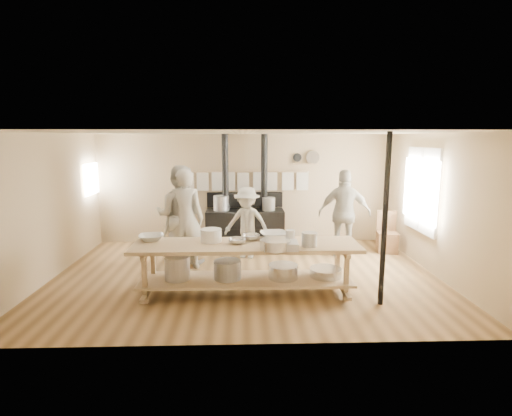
# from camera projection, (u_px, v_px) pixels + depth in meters

# --- Properties ---
(ground) EXTENTS (7.00, 7.00, 0.00)m
(ground) POSITION_uv_depth(u_px,v_px,m) (246.00, 275.00, 7.37)
(ground) COLOR brown
(ground) RESTS_ON ground
(room_shell) EXTENTS (7.00, 7.00, 7.00)m
(room_shell) POSITION_uv_depth(u_px,v_px,m) (245.00, 188.00, 7.09)
(room_shell) COLOR tan
(room_shell) RESTS_ON ground
(window_right) EXTENTS (0.09, 1.50, 1.65)m
(window_right) POSITION_uv_depth(u_px,v_px,m) (422.00, 190.00, 7.82)
(window_right) COLOR beige
(window_right) RESTS_ON ground
(left_opening) EXTENTS (0.00, 0.90, 0.90)m
(left_opening) POSITION_uv_depth(u_px,v_px,m) (91.00, 179.00, 8.95)
(left_opening) COLOR white
(left_opening) RESTS_ON ground
(stove) EXTENTS (1.90, 0.75, 2.60)m
(stove) POSITION_uv_depth(u_px,v_px,m) (245.00, 224.00, 9.37)
(stove) COLOR black
(stove) RESTS_ON ground
(towel_rail) EXTENTS (3.00, 0.04, 0.47)m
(towel_rail) POSITION_uv_depth(u_px,v_px,m) (245.00, 179.00, 9.47)
(towel_rail) COLOR #A0825B
(towel_rail) RESTS_ON ground
(back_wall_shelf) EXTENTS (0.63, 0.14, 0.32)m
(back_wall_shelf) POSITION_uv_depth(u_px,v_px,m) (306.00, 159.00, 9.47)
(back_wall_shelf) COLOR #A0825B
(back_wall_shelf) RESTS_ON ground
(prep_table) EXTENTS (3.60, 0.90, 0.85)m
(prep_table) POSITION_uv_depth(u_px,v_px,m) (246.00, 264.00, 6.40)
(prep_table) COLOR #A0825B
(prep_table) RESTS_ON ground
(support_post) EXTENTS (0.08, 0.08, 2.60)m
(support_post) POSITION_uv_depth(u_px,v_px,m) (385.00, 221.00, 5.89)
(support_post) COLOR black
(support_post) RESTS_ON ground
(cook_far_left) EXTENTS (0.73, 0.49, 1.96)m
(cook_far_left) POSITION_uv_depth(u_px,v_px,m) (185.00, 219.00, 7.68)
(cook_far_left) COLOR #A19D8E
(cook_far_left) RESTS_ON ground
(cook_left) EXTENTS (1.05, 0.86, 1.99)m
(cook_left) POSITION_uv_depth(u_px,v_px,m) (180.00, 215.00, 7.91)
(cook_left) COLOR #A19D8E
(cook_left) RESTS_ON ground
(cook_center) EXTENTS (0.87, 0.73, 1.52)m
(cook_center) POSITION_uv_depth(u_px,v_px,m) (181.00, 227.00, 7.92)
(cook_center) COLOR #A19D8E
(cook_center) RESTS_ON ground
(cook_right) EXTENTS (1.14, 0.60, 1.86)m
(cook_right) POSITION_uv_depth(u_px,v_px,m) (345.00, 213.00, 8.44)
(cook_right) COLOR #A19D8E
(cook_right) RESTS_ON ground
(cook_by_window) EXTENTS (1.09, 0.82, 1.50)m
(cook_by_window) POSITION_uv_depth(u_px,v_px,m) (247.00, 223.00, 8.36)
(cook_by_window) COLOR #A19D8E
(cook_by_window) RESTS_ON ground
(chair) EXTENTS (0.49, 0.49, 0.91)m
(chair) POSITION_uv_depth(u_px,v_px,m) (387.00, 240.00, 8.86)
(chair) COLOR brown
(chair) RESTS_ON ground
(bowl_white_a) EXTENTS (0.47, 0.47, 0.10)m
(bowl_white_a) POSITION_uv_depth(u_px,v_px,m) (151.00, 238.00, 6.53)
(bowl_white_a) COLOR silver
(bowl_white_a) RESTS_ON prep_table
(bowl_steel_a) EXTENTS (0.37, 0.37, 0.09)m
(bowl_steel_a) POSITION_uv_depth(u_px,v_px,m) (237.00, 241.00, 6.33)
(bowl_steel_a) COLOR silver
(bowl_steel_a) RESTS_ON prep_table
(bowl_white_b) EXTENTS (0.49, 0.49, 0.11)m
(bowl_white_b) POSITION_uv_depth(u_px,v_px,m) (274.00, 235.00, 6.67)
(bowl_white_b) COLOR silver
(bowl_white_b) RESTS_ON prep_table
(bowl_steel_b) EXTENTS (0.38, 0.38, 0.09)m
(bowl_steel_b) POSITION_uv_depth(u_px,v_px,m) (251.00, 237.00, 6.56)
(bowl_steel_b) COLOR silver
(bowl_steel_b) RESTS_ON prep_table
(roasting_pan) EXTENTS (0.52, 0.36, 0.11)m
(roasting_pan) POSITION_uv_depth(u_px,v_px,m) (281.00, 245.00, 6.02)
(roasting_pan) COLOR #B2B2B7
(roasting_pan) RESTS_ON prep_table
(mixing_bowl_large) EXTENTS (0.61, 0.61, 0.15)m
(mixing_bowl_large) POSITION_uv_depth(u_px,v_px,m) (275.00, 244.00, 6.02)
(mixing_bowl_large) COLOR silver
(mixing_bowl_large) RESTS_ON prep_table
(bucket_galv) EXTENTS (0.27, 0.27, 0.22)m
(bucket_galv) POSITION_uv_depth(u_px,v_px,m) (309.00, 239.00, 6.17)
(bucket_galv) COLOR gray
(bucket_galv) RESTS_ON prep_table
(deep_bowl_enamel) EXTENTS (0.38, 0.38, 0.21)m
(deep_bowl_enamel) POSITION_uv_depth(u_px,v_px,m) (211.00, 235.00, 6.44)
(deep_bowl_enamel) COLOR silver
(deep_bowl_enamel) RESTS_ON prep_table
(pitcher) EXTENTS (0.17, 0.17, 0.23)m
(pitcher) POSITION_uv_depth(u_px,v_px,m) (290.00, 237.00, 6.29)
(pitcher) COLOR silver
(pitcher) RESTS_ON prep_table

